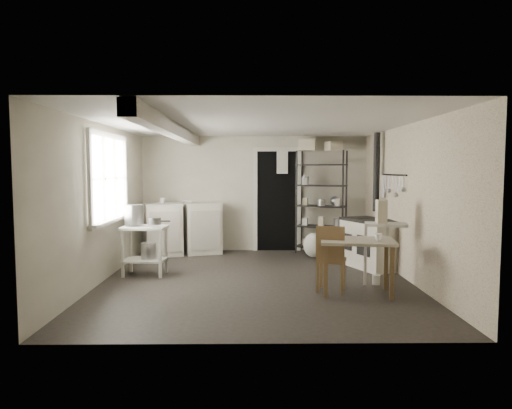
{
  "coord_description": "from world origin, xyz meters",
  "views": [
    {
      "loc": [
        -0.08,
        -6.67,
        1.63
      ],
      "look_at": [
        0.0,
        0.3,
        1.1
      ],
      "focal_mm": 32.0,
      "sensor_mm": 36.0,
      "label": 1
    }
  ],
  "objects_px": {
    "stockpot": "(134,215)",
    "stove": "(371,241)",
    "flour_sack": "(313,244)",
    "prep_table": "(145,249)",
    "shelf_rack": "(321,205)",
    "base_cabinets": "(183,230)",
    "work_table": "(357,265)",
    "chair": "(331,255)"
  },
  "relations": [
    {
      "from": "work_table",
      "to": "flour_sack",
      "type": "xyz_separation_m",
      "value": [
        -0.22,
        2.53,
        -0.14
      ]
    },
    {
      "from": "prep_table",
      "to": "base_cabinets",
      "type": "bearing_deg",
      "value": 79.62
    },
    {
      "from": "prep_table",
      "to": "shelf_rack",
      "type": "height_order",
      "value": "shelf_rack"
    },
    {
      "from": "chair",
      "to": "shelf_rack",
      "type": "bearing_deg",
      "value": 100.33
    },
    {
      "from": "stove",
      "to": "base_cabinets",
      "type": "bearing_deg",
      "value": 136.01
    },
    {
      "from": "stove",
      "to": "work_table",
      "type": "bearing_deg",
      "value": -133.35
    },
    {
      "from": "prep_table",
      "to": "stockpot",
      "type": "xyz_separation_m",
      "value": [
        -0.17,
        0.03,
        0.54
      ]
    },
    {
      "from": "stockpot",
      "to": "stove",
      "type": "xyz_separation_m",
      "value": [
        3.81,
        0.48,
        -0.5
      ]
    },
    {
      "from": "stockpot",
      "to": "stove",
      "type": "height_order",
      "value": "stockpot"
    },
    {
      "from": "work_table",
      "to": "chair",
      "type": "relative_size",
      "value": 1.05
    },
    {
      "from": "stockpot",
      "to": "flour_sack",
      "type": "distance_m",
      "value": 3.36
    },
    {
      "from": "work_table",
      "to": "chair",
      "type": "xyz_separation_m",
      "value": [
        -0.31,
        0.15,
        0.1
      ]
    },
    {
      "from": "prep_table",
      "to": "stockpot",
      "type": "distance_m",
      "value": 0.57
    },
    {
      "from": "stockpot",
      "to": "flour_sack",
      "type": "height_order",
      "value": "stockpot"
    },
    {
      "from": "prep_table",
      "to": "chair",
      "type": "distance_m",
      "value": 2.89
    },
    {
      "from": "shelf_rack",
      "to": "chair",
      "type": "bearing_deg",
      "value": -72.68
    },
    {
      "from": "chair",
      "to": "flour_sack",
      "type": "height_order",
      "value": "chair"
    },
    {
      "from": "base_cabinets",
      "to": "work_table",
      "type": "distance_m",
      "value": 3.97
    },
    {
      "from": "base_cabinets",
      "to": "stove",
      "type": "xyz_separation_m",
      "value": [
        3.31,
        -1.28,
        -0.02
      ]
    },
    {
      "from": "prep_table",
      "to": "flour_sack",
      "type": "bearing_deg",
      "value": 26.7
    },
    {
      "from": "flour_sack",
      "to": "prep_table",
      "type": "bearing_deg",
      "value": -153.3
    },
    {
      "from": "chair",
      "to": "stockpot",
      "type": "bearing_deg",
      "value": 177.28
    },
    {
      "from": "stockpot",
      "to": "shelf_rack",
      "type": "distance_m",
      "value": 3.64
    },
    {
      "from": "stockpot",
      "to": "base_cabinets",
      "type": "relative_size",
      "value": 0.2
    },
    {
      "from": "stockpot",
      "to": "base_cabinets",
      "type": "bearing_deg",
      "value": 74.37
    },
    {
      "from": "base_cabinets",
      "to": "stove",
      "type": "bearing_deg",
      "value": -38.17
    },
    {
      "from": "stockpot",
      "to": "chair",
      "type": "height_order",
      "value": "stockpot"
    },
    {
      "from": "shelf_rack",
      "to": "flour_sack",
      "type": "relative_size",
      "value": 4.43
    },
    {
      "from": "base_cabinets",
      "to": "flour_sack",
      "type": "height_order",
      "value": "base_cabinets"
    },
    {
      "from": "prep_table",
      "to": "stove",
      "type": "xyz_separation_m",
      "value": [
        3.64,
        0.51,
        0.04
      ]
    },
    {
      "from": "stockpot",
      "to": "chair",
      "type": "bearing_deg",
      "value": -18.95
    },
    {
      "from": "chair",
      "to": "flour_sack",
      "type": "xyz_separation_m",
      "value": [
        0.09,
        2.38,
        -0.24
      ]
    },
    {
      "from": "stockpot",
      "to": "base_cabinets",
      "type": "distance_m",
      "value": 1.89
    },
    {
      "from": "chair",
      "to": "flour_sack",
      "type": "bearing_deg",
      "value": 104.11
    },
    {
      "from": "base_cabinets",
      "to": "work_table",
      "type": "xyz_separation_m",
      "value": [
        2.71,
        -2.9,
        -0.08
      ]
    },
    {
      "from": "prep_table",
      "to": "chair",
      "type": "height_order",
      "value": "chair"
    },
    {
      "from": "base_cabinets",
      "to": "shelf_rack",
      "type": "xyz_separation_m",
      "value": [
        2.68,
        0.02,
        0.49
      ]
    },
    {
      "from": "stockpot",
      "to": "shelf_rack",
      "type": "relative_size",
      "value": 0.15
    },
    {
      "from": "prep_table",
      "to": "stove",
      "type": "bearing_deg",
      "value": 7.93
    },
    {
      "from": "stove",
      "to": "flour_sack",
      "type": "bearing_deg",
      "value": 109.51
    },
    {
      "from": "stockpot",
      "to": "work_table",
      "type": "xyz_separation_m",
      "value": [
        3.2,
        -1.14,
        -0.56
      ]
    },
    {
      "from": "work_table",
      "to": "flour_sack",
      "type": "distance_m",
      "value": 2.54
    }
  ]
}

